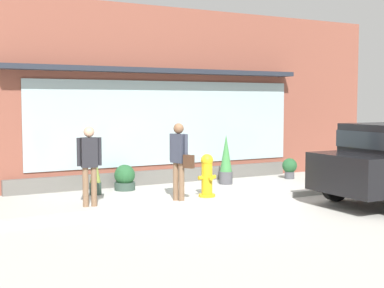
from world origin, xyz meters
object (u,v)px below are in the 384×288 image
at_px(pedestrian_with_handbag, 179,156).
at_px(potted_plant_corner_tall, 226,160).
at_px(potted_plant_low_front, 95,174).
at_px(potted_plant_window_center, 125,178).
at_px(potted_plant_by_entrance, 290,167).
at_px(pedestrian_passerby, 89,160).
at_px(fire_hydrant, 207,175).

height_order(pedestrian_with_handbag, potted_plant_corner_tall, pedestrian_with_handbag).
height_order(potted_plant_low_front, potted_plant_window_center, potted_plant_low_front).
relative_size(potted_plant_by_entrance, potted_plant_window_center, 0.92).
bearing_deg(potted_plant_window_center, potted_plant_low_front, -161.17).
relative_size(pedestrian_passerby, potted_plant_window_center, 2.65).
bearing_deg(potted_plant_by_entrance, pedestrian_with_handbag, -160.13).
bearing_deg(potted_plant_by_entrance, fire_hydrant, -158.30).
bearing_deg(potted_plant_window_center, pedestrian_with_handbag, -74.76).
distance_m(potted_plant_by_entrance, potted_plant_window_center, 4.73).
height_order(pedestrian_with_handbag, potted_plant_low_front, pedestrian_with_handbag).
xyz_separation_m(pedestrian_passerby, potted_plant_corner_tall, (4.02, 1.22, -0.34)).
bearing_deg(fire_hydrant, potted_plant_by_entrance, 21.70).
bearing_deg(potted_plant_corner_tall, potted_plant_by_entrance, -0.48).
height_order(fire_hydrant, potted_plant_window_center, fire_hydrant).
distance_m(fire_hydrant, potted_plant_by_entrance, 3.70).
relative_size(potted_plant_by_entrance, potted_plant_low_front, 0.58).
distance_m(pedestrian_passerby, potted_plant_corner_tall, 4.22).
xyz_separation_m(fire_hydrant, potted_plant_window_center, (-1.29, 1.74, -0.19)).
bearing_deg(potted_plant_low_front, pedestrian_with_handbag, -50.14).
bearing_deg(pedestrian_passerby, potted_plant_window_center, 58.33).
distance_m(pedestrian_passerby, potted_plant_window_center, 2.19).
bearing_deg(pedestrian_with_handbag, pedestrian_passerby, -121.92).
bearing_deg(potted_plant_corner_tall, potted_plant_window_center, 172.29).
distance_m(potted_plant_by_entrance, potted_plant_low_front, 5.55).
bearing_deg(potted_plant_low_front, fire_hydrant, -34.54).
bearing_deg(fire_hydrant, pedestrian_with_handbag, -168.70).
bearing_deg(potted_plant_window_center, potted_plant_by_entrance, -4.56).
bearing_deg(pedestrian_passerby, pedestrian_with_handbag, -0.30).
height_order(pedestrian_with_handbag, pedestrian_passerby, pedestrian_with_handbag).
bearing_deg(fire_hydrant, potted_plant_window_center, 126.50).
relative_size(fire_hydrant, potted_plant_low_front, 0.98).
relative_size(fire_hydrant, potted_plant_by_entrance, 1.70).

